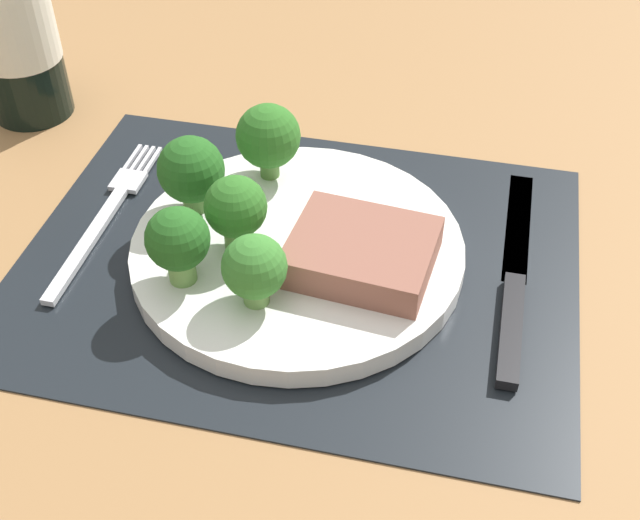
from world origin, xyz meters
The scene contains 12 objects.
ground_plane centered at (0.00, 0.00, -1.50)cm, with size 140.00×110.00×3.00cm, color #996D42.
placemat centered at (0.00, 0.00, 0.15)cm, with size 40.18×31.38×0.30cm, color black.
plate centered at (0.00, 0.00, 1.10)cm, with size 24.00×24.00×1.60cm, color white.
steak centered at (4.91, -1.30, 3.10)cm, with size 9.69×8.11×2.40cm, color #8C5647.
broccoli_front_edge centered at (-8.39, 2.08, 5.40)cm, with size 4.94×4.94×6.09cm.
broccoli_near_fork centered at (-1.21, -6.31, 4.88)cm, with size 4.30×4.30×5.24cm.
broccoli_back_left centered at (-4.08, 7.41, 5.48)cm, with size 4.99×4.99×6.16cm.
broccoli_near_steak centered at (-6.68, -5.39, 5.33)cm, with size 4.34×4.34×5.80cm.
broccoli_center centered at (-3.97, -1.33, 5.32)cm, with size 4.39×4.39×5.82cm.
fork centered at (-15.62, 1.42, 0.55)cm, with size 2.40×19.20×0.50cm.
knife centered at (15.54, 0.53, 0.60)cm, with size 1.80×23.00×0.80cm.
wine_bottle centered at (-28.45, 14.54, 10.11)cm, with size 7.19×7.19×27.55cm.
Camera 1 is at (11.44, -42.89, 40.70)cm, focal length 46.14 mm.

